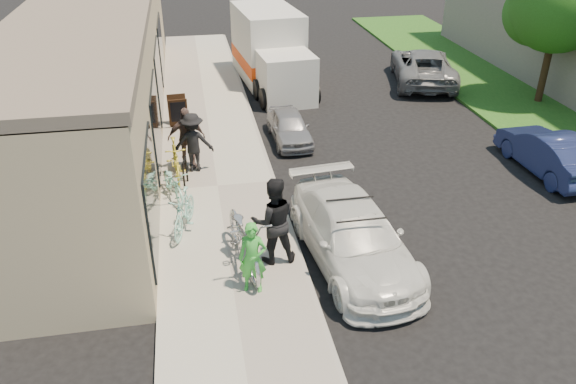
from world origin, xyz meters
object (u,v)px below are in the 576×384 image
far_car_gray (423,66)px  cruiser_bike_b (173,183)px  cruiser_bike_c (176,161)px  woman_rider (253,258)px  bystander_a (193,142)px  sedan_white (353,235)px  bystander_b (186,138)px  median_tree (558,7)px  tandem_bike (244,237)px  man_standing (273,221)px  bike_rack (185,170)px  far_car_blue (549,152)px  cruiser_bike_a (184,212)px  sandwich_board (178,111)px  sedan_silver (289,127)px  moving_truck (271,52)px

far_car_gray → cruiser_bike_b: (-10.10, -8.27, -0.12)m
cruiser_bike_c → woman_rider: bearing=-78.3°
cruiser_bike_c → cruiser_bike_b: bearing=-98.4°
far_car_gray → bystander_a: size_ratio=2.92×
sedan_white → bystander_b: size_ratio=2.66×
sedan_white → far_car_gray: size_ratio=0.96×
sedan_white → median_tree: (9.64, 8.45, 2.85)m
sedan_white → woman_rider: (-2.26, -0.77, 0.25)m
tandem_bike → bystander_b: size_ratio=1.36×
sedan_white → far_car_gray: bearing=55.8°
median_tree → woman_rider: 15.28m
median_tree → man_standing: size_ratio=2.70×
bike_rack → far_car_blue: (10.17, -0.70, -0.01)m
woman_rider → cruiser_bike_a: woman_rider is taller
median_tree → cruiser_bike_c: 14.25m
cruiser_bike_b → cruiser_bike_c: size_ratio=0.86×
cruiser_bike_c → bystander_a: size_ratio=1.08×
woman_rider → cruiser_bike_c: (-1.45, 5.11, -0.21)m
sandwich_board → woman_rider: woman_rider is taller
tandem_bike → woman_rider: woman_rider is taller
sandwich_board → sedan_silver: (3.46, -1.55, -0.17)m
cruiser_bike_c → bystander_a: bystander_a is taller
median_tree → bystander_b: median_tree is taller
bystander_a → moving_truck: bearing=-107.9°
sedan_silver → median_tree: (9.80, 1.78, 3.02)m
bike_rack → moving_truck: moving_truck is taller
moving_truck → man_standing: 12.55m
sedan_silver → far_car_blue: (6.84, -3.46, 0.12)m
tandem_bike → cruiser_bike_a: 1.97m
sandwich_board → moving_truck: moving_truck is taller
man_standing → woman_rider: bearing=58.0°
sedan_silver → cruiser_bike_b: 4.96m
far_car_gray → median_tree: size_ratio=0.94×
moving_truck → cruiser_bike_b: moving_truck is taller
sandwich_board → woman_rider: size_ratio=0.65×
bike_rack → cruiser_bike_c: size_ratio=0.42×
tandem_bike → bike_rack: bearing=99.5°
sedan_silver → far_car_blue: 7.67m
far_car_gray → tandem_bike: bearing=67.5°
cruiser_bike_b → bystander_a: bystander_a is taller
cruiser_bike_c → bystander_b: bystander_b is taller
tandem_bike → woman_rider: 0.95m
woman_rider → bystander_a: size_ratio=0.90×
cruiser_bike_b → man_standing: bearing=-72.7°
sedan_white → far_car_blue: bearing=20.0°
bystander_a → cruiser_bike_b: bearing=74.5°
tandem_bike → cruiser_bike_b: (-1.47, 3.13, -0.22)m
sedan_white → cruiser_bike_a: sedan_white is taller
bike_rack → sedan_silver: size_ratio=0.27×
sedan_silver → median_tree: size_ratio=0.54×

